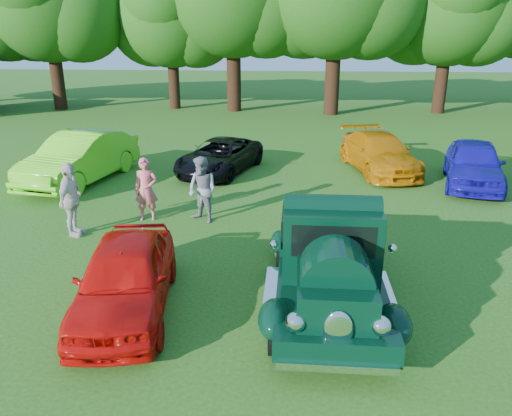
# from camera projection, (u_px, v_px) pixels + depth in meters

# --- Properties ---
(ground) EXTENTS (120.00, 120.00, 0.00)m
(ground) POSITION_uv_depth(u_px,v_px,m) (294.00, 293.00, 10.11)
(ground) COLOR #205313
(ground) RESTS_ON ground
(hero_pickup) EXTENTS (2.45, 5.27, 2.06)m
(hero_pickup) POSITION_uv_depth(u_px,v_px,m) (329.00, 259.00, 9.55)
(hero_pickup) COLOR black
(hero_pickup) RESTS_ON ground
(red_convertible) EXTENTS (2.23, 4.26, 1.38)m
(red_convertible) POSITION_uv_depth(u_px,v_px,m) (125.00, 277.00, 9.29)
(red_convertible) COLOR #C10B08
(red_convertible) RESTS_ON ground
(back_car_lime) EXTENTS (2.76, 5.43, 1.71)m
(back_car_lime) POSITION_uv_depth(u_px,v_px,m) (80.00, 158.00, 17.32)
(back_car_lime) COLOR #5CDB1D
(back_car_lime) RESTS_ON ground
(back_car_black) EXTENTS (3.22, 4.82, 1.23)m
(back_car_black) POSITION_uv_depth(u_px,v_px,m) (220.00, 156.00, 18.56)
(back_car_black) COLOR black
(back_car_black) RESTS_ON ground
(back_car_orange) EXTENTS (2.94, 5.14, 1.40)m
(back_car_orange) POSITION_uv_depth(u_px,v_px,m) (379.00, 153.00, 18.70)
(back_car_orange) COLOR #BD6C06
(back_car_orange) RESTS_ON ground
(back_car_blue) EXTENTS (2.81, 4.78, 1.53)m
(back_car_blue) POSITION_uv_depth(u_px,v_px,m) (474.00, 163.00, 16.97)
(back_car_blue) COLOR #140E9E
(back_car_blue) RESTS_ON ground
(spectator_pink) EXTENTS (0.70, 0.51, 1.77)m
(spectator_pink) POSITION_uv_depth(u_px,v_px,m) (146.00, 189.00, 13.78)
(spectator_pink) COLOR #D25662
(spectator_pink) RESTS_ON ground
(spectator_grey) EXTENTS (1.13, 1.07, 1.83)m
(spectator_grey) POSITION_uv_depth(u_px,v_px,m) (202.00, 190.00, 13.63)
(spectator_grey) COLOR gray
(spectator_grey) RESTS_ON ground
(spectator_white) EXTENTS (0.48, 1.13, 1.93)m
(spectator_white) POSITION_uv_depth(u_px,v_px,m) (71.00, 200.00, 12.66)
(spectator_white) COLOR beige
(spectator_white) RESTS_ON ground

